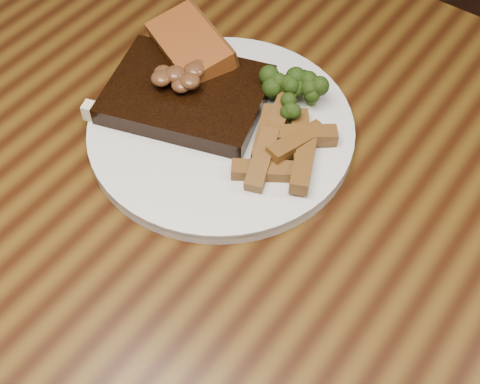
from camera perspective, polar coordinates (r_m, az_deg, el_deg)
The scene contains 8 objects.
dining_table at distance 0.77m, azimuth -0.41°, elevation -5.65°, with size 1.60×0.90×0.75m.
plate at distance 0.76m, azimuth -1.61°, elevation 5.27°, with size 0.30×0.30×0.01m, color silver.
steak at distance 0.78m, azimuth -4.57°, elevation 8.21°, with size 0.18×0.13×0.03m, color black.
steak_bone at distance 0.75m, azimuth -7.49°, elevation 5.38°, with size 0.16×0.02×0.02m, color beige.
mushroom_pile at distance 0.76m, azimuth -4.40°, elevation 9.81°, with size 0.07×0.07×0.03m, color #512E19, non-canonical shape.
garlic_bread at distance 0.82m, azimuth -4.22°, elevation 11.29°, with size 0.11×0.06×0.02m, color #92481A.
potato_wedges at distance 0.73m, azimuth 4.16°, elevation 4.27°, with size 0.10×0.10×0.02m, color brown, non-canonical shape.
broccoli_cluster at distance 0.77m, azimuth 5.14°, elevation 8.47°, with size 0.07×0.07×0.04m, color #20380C, non-canonical shape.
Camera 1 is at (0.25, -0.32, 1.32)m, focal length 50.00 mm.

